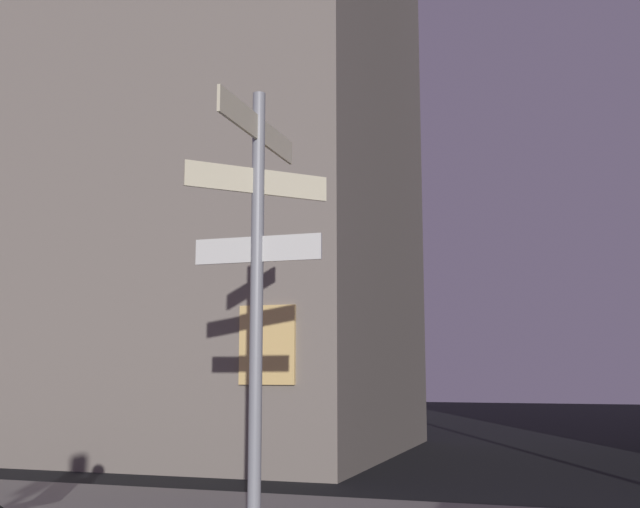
# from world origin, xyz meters

# --- Properties ---
(signpost) EXTENTS (1.26, 1.78, 4.10)m
(signpost) POSITION_xyz_m (0.83, 5.23, 2.61)
(signpost) COLOR gray
(signpost) RESTS_ON sidewalk_kerb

